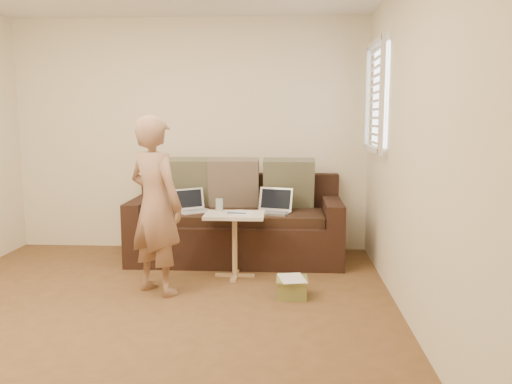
% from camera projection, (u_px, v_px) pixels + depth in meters
% --- Properties ---
extents(floor, '(4.50, 4.50, 0.00)m').
position_uv_depth(floor, '(137.00, 321.00, 3.89)').
color(floor, brown).
rests_on(floor, ground).
extents(wall_back, '(4.00, 0.00, 4.00)m').
position_uv_depth(wall_back, '(190.00, 135.00, 5.93)').
color(wall_back, beige).
rests_on(wall_back, ground).
extents(wall_right, '(0.00, 4.50, 4.50)m').
position_uv_depth(wall_right, '(418.00, 148.00, 3.59)').
color(wall_right, beige).
rests_on(wall_right, ground).
extents(window_blinds, '(0.12, 0.88, 1.08)m').
position_uv_depth(window_blinds, '(376.00, 97.00, 5.01)').
color(window_blinds, white).
rests_on(window_blinds, wall_right).
extents(sofa, '(2.20, 0.95, 0.85)m').
position_uv_depth(sofa, '(237.00, 220.00, 5.55)').
color(sofa, black).
rests_on(sofa, ground).
extents(pillow_left, '(0.55, 0.29, 0.57)m').
position_uv_depth(pillow_left, '(185.00, 182.00, 5.78)').
color(pillow_left, '#51553F').
rests_on(pillow_left, sofa).
extents(pillow_mid, '(0.55, 0.27, 0.57)m').
position_uv_depth(pillow_mid, '(234.00, 183.00, 5.72)').
color(pillow_mid, brown).
rests_on(pillow_mid, sofa).
extents(pillow_right, '(0.55, 0.28, 0.57)m').
position_uv_depth(pillow_right, '(289.00, 184.00, 5.67)').
color(pillow_right, '#51553F').
rests_on(pillow_right, sofa).
extents(laptop_silver, '(0.42, 0.35, 0.24)m').
position_uv_depth(laptop_silver, '(272.00, 214.00, 5.39)').
color(laptop_silver, '#B7BABC').
rests_on(laptop_silver, sofa).
extents(laptop_white, '(0.41, 0.39, 0.24)m').
position_uv_depth(laptop_white, '(194.00, 212.00, 5.49)').
color(laptop_white, white).
rests_on(laptop_white, sofa).
extents(person, '(0.67, 0.62, 1.53)m').
position_uv_depth(person, '(156.00, 205.00, 4.44)').
color(person, '#91644F').
rests_on(person, ground).
extents(side_table, '(0.56, 0.39, 0.61)m').
position_uv_depth(side_table, '(235.00, 245.00, 4.95)').
color(side_table, silver).
rests_on(side_table, ground).
extents(drinking_glass, '(0.07, 0.07, 0.12)m').
position_uv_depth(drinking_glass, '(219.00, 205.00, 5.02)').
color(drinking_glass, silver).
rests_on(drinking_glass, side_table).
extents(scissors, '(0.20, 0.15, 0.02)m').
position_uv_depth(scissors, '(237.00, 213.00, 4.87)').
color(scissors, silver).
rests_on(scissors, side_table).
extents(paper_on_table, '(0.25, 0.33, 0.00)m').
position_uv_depth(paper_on_table, '(243.00, 213.00, 4.93)').
color(paper_on_table, white).
rests_on(paper_on_table, side_table).
extents(striped_box, '(0.26, 0.26, 0.16)m').
position_uv_depth(striped_box, '(292.00, 287.00, 4.41)').
color(striped_box, orange).
rests_on(striped_box, ground).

